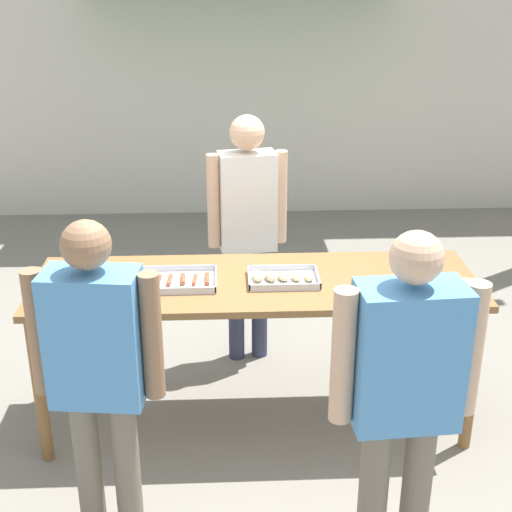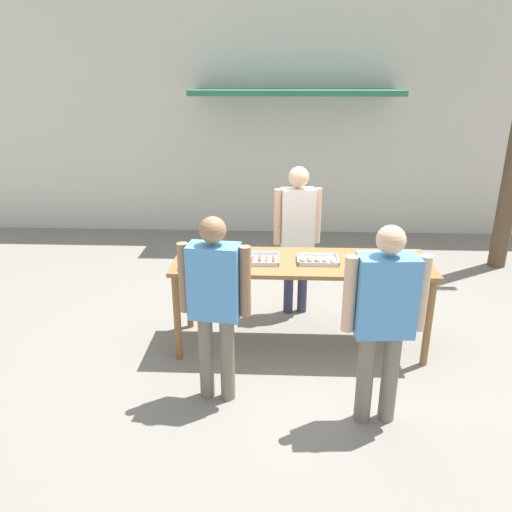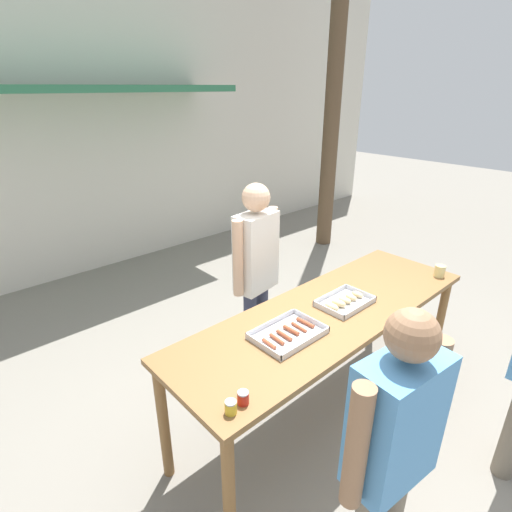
% 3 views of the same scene
% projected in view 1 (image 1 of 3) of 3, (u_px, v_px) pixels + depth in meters
% --- Properties ---
extents(ground_plane, '(24.00, 24.00, 0.00)m').
position_uv_depth(ground_plane, '(256.00, 418.00, 4.44)').
color(ground_plane, gray).
extents(building_facade_back, '(12.00, 1.11, 4.50)m').
position_uv_depth(building_facade_back, '(238.00, 1.00, 7.25)').
color(building_facade_back, beige).
rests_on(building_facade_back, ground).
extents(serving_table, '(2.54, 0.80, 0.94)m').
position_uv_depth(serving_table, '(256.00, 297.00, 4.12)').
color(serving_table, brown).
rests_on(serving_table, ground).
extents(food_tray_sausages, '(0.45, 0.32, 0.04)m').
position_uv_depth(food_tray_sausages, '(177.00, 281.00, 4.04)').
color(food_tray_sausages, silver).
rests_on(food_tray_sausages, serving_table).
extents(food_tray_buns, '(0.40, 0.28, 0.06)m').
position_uv_depth(food_tray_buns, '(281.00, 278.00, 4.06)').
color(food_tray_buns, silver).
rests_on(food_tray_buns, serving_table).
extents(condiment_jar_mustard, '(0.06, 0.06, 0.07)m').
position_uv_depth(condiment_jar_mustard, '(42.00, 301.00, 3.75)').
color(condiment_jar_mustard, gold).
rests_on(condiment_jar_mustard, serving_table).
extents(condiment_jar_ketchup, '(0.06, 0.06, 0.07)m').
position_uv_depth(condiment_jar_ketchup, '(59.00, 300.00, 3.76)').
color(condiment_jar_ketchup, '#B22319').
rests_on(condiment_jar_ketchup, serving_table).
extents(beer_cup, '(0.09, 0.09, 0.10)m').
position_uv_depth(beer_cup, '(466.00, 289.00, 3.85)').
color(beer_cup, '#DBC67A').
rests_on(beer_cup, serving_table).
extents(person_server_behind_table, '(0.53, 0.26, 1.74)m').
position_uv_depth(person_server_behind_table, '(248.00, 217.00, 4.74)').
color(person_server_behind_table, '#333851').
rests_on(person_server_behind_table, ground).
extents(person_customer_holding_hotdog, '(0.60, 0.27, 1.65)m').
position_uv_depth(person_customer_holding_hotdog, '(97.00, 362.00, 3.17)').
color(person_customer_holding_hotdog, '#756B5B').
rests_on(person_customer_holding_hotdog, ground).
extents(person_customer_with_cup, '(0.64, 0.27, 1.67)m').
position_uv_depth(person_customer_with_cup, '(405.00, 383.00, 3.00)').
color(person_customer_with_cup, '#756B5B').
rests_on(person_customer_with_cup, ground).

